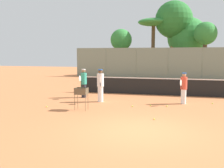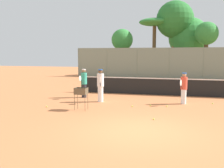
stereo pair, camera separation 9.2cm
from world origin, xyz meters
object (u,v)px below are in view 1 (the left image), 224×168
at_px(player_yellow_shirt, 184,88).
at_px(ball_cart, 81,93).
at_px(player_white_outfit, 84,83).
at_px(parked_car, 170,69).
at_px(player_red_cap, 100,85).
at_px(tennis_net, 159,86).

height_order(player_yellow_shirt, ball_cart, player_yellow_shirt).
relative_size(player_white_outfit, parked_car, 0.40).
relative_size(player_red_cap, parked_car, 0.42).
relative_size(tennis_net, player_yellow_shirt, 6.49).
height_order(tennis_net, ball_cart, tennis_net).
xyz_separation_m(player_red_cap, parked_car, (2.92, 19.85, -0.25)).
bearing_deg(player_red_cap, player_yellow_shirt, 80.67).
relative_size(player_white_outfit, ball_cart, 1.63).
bearing_deg(tennis_net, player_white_outfit, -153.85).
xyz_separation_m(tennis_net, player_white_outfit, (-4.23, -2.08, 0.32)).
height_order(ball_cart, parked_car, parked_car).
height_order(tennis_net, player_red_cap, player_red_cap).
bearing_deg(player_yellow_shirt, player_white_outfit, -78.42).
height_order(player_white_outfit, player_red_cap, player_red_cap).
height_order(tennis_net, player_yellow_shirt, player_yellow_shirt).
relative_size(player_yellow_shirt, parked_car, 0.38).
distance_m(tennis_net, player_white_outfit, 4.72).
height_order(player_red_cap, ball_cart, player_red_cap).
height_order(tennis_net, parked_car, parked_car).
distance_m(player_white_outfit, player_red_cap, 1.74).
xyz_separation_m(player_yellow_shirt, ball_cart, (-4.54, -2.70, -0.05)).
relative_size(tennis_net, ball_cart, 10.15).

